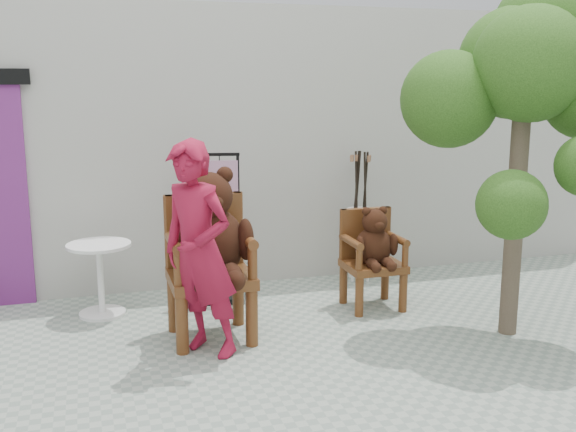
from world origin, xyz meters
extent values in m
plane|color=gray|center=(0.00, 0.00, 0.00)|extent=(60.00, 60.00, 0.00)
cube|color=#ACAAA1|center=(0.00, 3.10, 1.50)|extent=(9.00, 1.00, 3.00)
cylinder|color=#49260F|center=(-1.16, 0.82, 0.25)|extent=(0.11, 0.11, 0.50)
cylinder|color=#49260F|center=(-1.16, 1.35, 0.25)|extent=(0.11, 0.11, 0.50)
cylinder|color=#49260F|center=(-0.57, 0.82, 0.25)|extent=(0.11, 0.11, 0.50)
cylinder|color=#49260F|center=(-0.57, 1.35, 0.25)|extent=(0.11, 0.11, 0.50)
cube|color=#49260F|center=(-0.86, 1.08, 0.54)|extent=(0.71, 0.65, 0.09)
cube|color=#49260F|center=(-0.86, 1.36, 0.91)|extent=(0.67, 0.09, 0.65)
cylinder|color=#49260F|center=(-1.17, 1.36, 0.91)|extent=(0.09, 0.09, 0.65)
cylinder|color=#49260F|center=(-1.17, 0.82, 0.74)|extent=(0.08, 0.08, 0.29)
cylinder|color=#49260F|center=(-1.17, 1.08, 0.88)|extent=(0.09, 0.62, 0.09)
cylinder|color=#49260F|center=(-0.56, 1.36, 0.91)|extent=(0.09, 0.09, 0.65)
cylinder|color=#49260F|center=(-0.56, 0.82, 0.74)|extent=(0.08, 0.08, 0.29)
cylinder|color=#49260F|center=(-0.56, 1.08, 0.88)|extent=(0.09, 0.62, 0.09)
ellipsoid|color=black|center=(-0.86, 1.12, 0.85)|extent=(0.60, 0.51, 0.63)
sphere|color=black|center=(-0.86, 1.09, 1.26)|extent=(0.40, 0.40, 0.40)
ellipsoid|color=black|center=(-0.86, 0.92, 1.23)|extent=(0.18, 0.15, 0.15)
sphere|color=black|center=(-1.00, 1.10, 1.44)|extent=(0.14, 0.14, 0.14)
sphere|color=black|center=(-0.72, 1.10, 1.44)|extent=(0.14, 0.14, 0.14)
ellipsoid|color=black|center=(-1.15, 0.98, 0.89)|extent=(0.14, 0.20, 0.36)
ellipsoid|color=black|center=(-0.99, 0.84, 0.64)|extent=(0.18, 0.35, 0.18)
sphere|color=black|center=(-0.99, 0.70, 0.62)|extent=(0.17, 0.17, 0.17)
ellipsoid|color=black|center=(-0.58, 0.98, 0.89)|extent=(0.14, 0.20, 0.36)
ellipsoid|color=black|center=(-0.73, 0.84, 0.64)|extent=(0.18, 0.35, 0.18)
sphere|color=black|center=(-0.73, 0.70, 0.62)|extent=(0.17, 0.17, 0.17)
cylinder|color=#49260F|center=(0.58, 1.22, 0.19)|extent=(0.08, 0.08, 0.39)
cylinder|color=#49260F|center=(0.58, 1.64, 0.19)|extent=(0.08, 0.08, 0.39)
cylinder|color=#49260F|center=(1.04, 1.22, 0.19)|extent=(0.08, 0.08, 0.39)
cylinder|color=#49260F|center=(1.04, 1.64, 0.19)|extent=(0.08, 0.08, 0.39)
cube|color=#49260F|center=(0.81, 1.43, 0.42)|extent=(0.55, 0.50, 0.07)
cube|color=#49260F|center=(0.81, 1.65, 0.71)|extent=(0.52, 0.07, 0.50)
cylinder|color=#49260F|center=(0.57, 1.65, 0.71)|extent=(0.07, 0.07, 0.50)
cylinder|color=#49260F|center=(0.57, 1.22, 0.57)|extent=(0.06, 0.06, 0.23)
cylinder|color=#49260F|center=(0.57, 1.43, 0.69)|extent=(0.07, 0.48, 0.07)
cylinder|color=#49260F|center=(1.05, 1.65, 0.71)|extent=(0.07, 0.07, 0.50)
cylinder|color=#49260F|center=(1.05, 1.22, 0.57)|extent=(0.06, 0.06, 0.23)
cylinder|color=#49260F|center=(1.05, 1.43, 0.69)|extent=(0.07, 0.48, 0.07)
ellipsoid|color=black|center=(0.81, 1.44, 0.62)|extent=(0.37, 0.31, 0.39)
sphere|color=black|center=(0.81, 1.42, 0.87)|extent=(0.25, 0.25, 0.25)
ellipsoid|color=black|center=(0.81, 1.32, 0.85)|extent=(0.11, 0.09, 0.09)
sphere|color=black|center=(0.73, 1.43, 0.98)|extent=(0.09, 0.09, 0.09)
sphere|color=black|center=(0.90, 1.43, 0.98)|extent=(0.09, 0.09, 0.09)
ellipsoid|color=black|center=(0.64, 1.36, 0.64)|extent=(0.09, 0.12, 0.22)
ellipsoid|color=black|center=(0.73, 1.28, 0.49)|extent=(0.11, 0.22, 0.11)
sphere|color=black|center=(0.73, 1.19, 0.48)|extent=(0.10, 0.10, 0.10)
ellipsoid|color=black|center=(0.99, 1.36, 0.64)|extent=(0.09, 0.12, 0.22)
ellipsoid|color=black|center=(0.89, 1.28, 0.49)|extent=(0.11, 0.22, 0.11)
sphere|color=black|center=(0.89, 1.19, 0.48)|extent=(0.10, 0.10, 0.10)
imported|color=maroon|center=(-1.01, 0.69, 0.89)|extent=(0.75, 0.77, 1.78)
cylinder|color=white|center=(-1.77, 1.98, 0.69)|extent=(0.60, 0.60, 0.03)
cylinder|color=white|center=(-1.77, 1.98, 0.35)|extent=(0.06, 0.06, 0.68)
cylinder|color=white|center=(-1.77, 1.98, 0.01)|extent=(0.44, 0.44, 0.03)
cube|color=black|center=(-0.75, 2.11, 0.75)|extent=(0.04, 0.04, 1.50)
cube|color=black|center=(-0.40, 2.04, 0.75)|extent=(0.04, 0.04, 1.50)
cube|color=black|center=(-0.58, 2.08, 1.50)|extent=(0.40, 0.11, 0.03)
cube|color=black|center=(-0.58, 2.08, 0.03)|extent=(0.51, 0.43, 0.06)
cube|color=#B57CA0|center=(-0.58, 2.07, 1.18)|extent=(0.36, 0.11, 0.52)
cylinder|color=black|center=(-0.58, 2.08, 1.47)|extent=(0.01, 0.01, 0.08)
cylinder|color=white|center=(1.05, 2.35, 0.44)|extent=(0.32, 0.32, 0.03)
cylinder|color=white|center=(1.14, 2.43, 0.22)|extent=(0.03, 0.03, 0.44)
cylinder|color=white|center=(0.97, 2.43, 0.22)|extent=(0.03, 0.03, 0.44)
cylinder|color=white|center=(0.97, 2.27, 0.22)|extent=(0.03, 0.03, 0.44)
cylinder|color=white|center=(1.14, 2.27, 0.22)|extent=(0.03, 0.03, 0.44)
cylinder|color=black|center=(1.03, 2.40, 1.05)|extent=(0.08, 0.05, 0.80)
cylinder|color=brown|center=(1.02, 2.42, 1.38)|extent=(0.04, 0.04, 0.07)
cylinder|color=black|center=(1.09, 2.32, 1.05)|extent=(0.08, 0.08, 0.80)
cylinder|color=brown|center=(1.11, 2.29, 1.38)|extent=(0.04, 0.04, 0.07)
cylinder|color=black|center=(1.01, 2.36, 1.05)|extent=(0.06, 0.18, 0.79)
cylinder|color=brown|center=(0.95, 2.37, 1.38)|extent=(0.04, 0.05, 0.08)
cylinder|color=black|center=(1.01, 2.38, 1.05)|extent=(0.12, 0.15, 0.79)
cylinder|color=brown|center=(0.97, 2.42, 1.38)|extent=(0.04, 0.05, 0.08)
cylinder|color=black|center=(1.02, 2.39, 1.05)|extent=(0.13, 0.13, 0.79)
cylinder|color=brown|center=(0.98, 2.43, 1.38)|extent=(0.05, 0.05, 0.08)
cylinder|color=black|center=(1.10, 2.35, 1.05)|extent=(0.03, 0.14, 0.80)
cylinder|color=brown|center=(1.15, 2.35, 1.38)|extent=(0.04, 0.05, 0.07)
cylinder|color=#413527|center=(1.69, 0.45, 1.37)|extent=(0.16, 0.16, 2.74)
sphere|color=#1A3B10|center=(1.78, 0.72, 2.36)|extent=(0.97, 0.97, 0.97)
sphere|color=#1A3B10|center=(1.83, 0.47, 2.44)|extent=(0.74, 0.74, 0.74)
sphere|color=#1A3B10|center=(1.19, 0.79, 2.06)|extent=(0.84, 0.84, 0.84)
sphere|color=#1A3B10|center=(2.03, 0.75, 2.68)|extent=(0.79, 0.79, 0.79)
sphere|color=#1A3B10|center=(1.72, 0.41, 2.35)|extent=(0.96, 0.96, 0.96)
sphere|color=#1A3B10|center=(1.30, -0.04, 1.27)|extent=(0.55, 0.55, 0.55)
camera|label=1|loc=(-1.84, -4.44, 2.22)|focal=42.00mm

